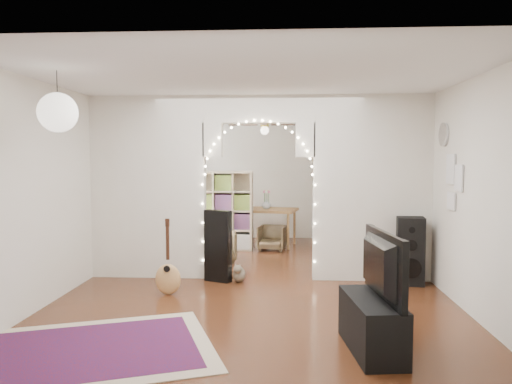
# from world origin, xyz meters

# --- Properties ---
(floor) EXTENTS (7.50, 7.50, 0.00)m
(floor) POSITION_xyz_m (0.00, 0.00, 0.00)
(floor) COLOR black
(floor) RESTS_ON ground
(ceiling) EXTENTS (5.00, 7.50, 0.02)m
(ceiling) POSITION_xyz_m (0.00, 0.00, 2.70)
(ceiling) COLOR white
(ceiling) RESTS_ON wall_back
(wall_back) EXTENTS (5.00, 0.02, 2.70)m
(wall_back) POSITION_xyz_m (0.00, 3.75, 1.35)
(wall_back) COLOR silver
(wall_back) RESTS_ON floor
(wall_front) EXTENTS (5.00, 0.02, 2.70)m
(wall_front) POSITION_xyz_m (0.00, -3.75, 1.35)
(wall_front) COLOR silver
(wall_front) RESTS_ON floor
(wall_left) EXTENTS (0.02, 7.50, 2.70)m
(wall_left) POSITION_xyz_m (-2.50, 0.00, 1.35)
(wall_left) COLOR silver
(wall_left) RESTS_ON floor
(wall_right) EXTENTS (0.02, 7.50, 2.70)m
(wall_right) POSITION_xyz_m (2.50, 0.00, 1.35)
(wall_right) COLOR silver
(wall_right) RESTS_ON floor
(divider_wall) EXTENTS (5.00, 0.20, 2.70)m
(divider_wall) POSITION_xyz_m (0.00, 0.00, 1.42)
(divider_wall) COLOR silver
(divider_wall) RESTS_ON floor
(fairy_lights) EXTENTS (1.64, 0.04, 1.60)m
(fairy_lights) POSITION_xyz_m (0.00, -0.13, 1.55)
(fairy_lights) COLOR #FFEABF
(fairy_lights) RESTS_ON divider_wall
(window) EXTENTS (0.04, 1.20, 1.40)m
(window) POSITION_xyz_m (-2.47, 1.80, 1.50)
(window) COLOR white
(window) RESTS_ON wall_left
(wall_clock) EXTENTS (0.03, 0.31, 0.31)m
(wall_clock) POSITION_xyz_m (2.48, -0.60, 2.10)
(wall_clock) COLOR white
(wall_clock) RESTS_ON wall_right
(picture_frames) EXTENTS (0.02, 0.50, 0.70)m
(picture_frames) POSITION_xyz_m (2.48, -1.00, 1.50)
(picture_frames) COLOR white
(picture_frames) RESTS_ON wall_right
(paper_lantern) EXTENTS (0.40, 0.40, 0.40)m
(paper_lantern) POSITION_xyz_m (-1.90, -2.40, 2.25)
(paper_lantern) COLOR white
(paper_lantern) RESTS_ON ceiling
(ceiling_fan) EXTENTS (1.10, 1.10, 0.30)m
(ceiling_fan) POSITION_xyz_m (0.00, 2.00, 2.40)
(ceiling_fan) COLOR gold
(ceiling_fan) RESTS_ON ceiling
(area_rug) EXTENTS (2.75, 2.41, 0.02)m
(area_rug) POSITION_xyz_m (-1.44, -2.92, 0.01)
(area_rug) COLOR maroon
(area_rug) RESTS_ON floor
(guitar_case) EXTENTS (0.42, 0.28, 1.04)m
(guitar_case) POSITION_xyz_m (-0.58, -0.25, 0.52)
(guitar_case) COLOR black
(guitar_case) RESTS_ON floor
(acoustic_guitar) EXTENTS (0.36, 0.19, 0.85)m
(acoustic_guitar) POSITION_xyz_m (-1.14, -0.99, 0.37)
(acoustic_guitar) COLOR #C1834D
(acoustic_guitar) RESTS_ON floor
(tabby_cat) EXTENTS (0.21, 0.44, 0.29)m
(tabby_cat) POSITION_xyz_m (-0.27, -0.27, 0.12)
(tabby_cat) COLOR brown
(tabby_cat) RESTS_ON floor
(floor_speaker) EXTENTS (0.41, 0.37, 0.96)m
(floor_speaker) POSITION_xyz_m (2.16, -0.25, 0.48)
(floor_speaker) COLOR black
(floor_speaker) RESTS_ON floor
(media_console) EXTENTS (0.52, 1.04, 0.50)m
(media_console) POSITION_xyz_m (1.20, -2.76, 0.25)
(media_console) COLOR black
(media_console) RESTS_ON floor
(tv) EXTENTS (0.27, 1.08, 0.62)m
(tv) POSITION_xyz_m (1.20, -2.76, 0.81)
(tv) COLOR black
(tv) RESTS_ON media_console
(bookcase) EXTENTS (1.51, 0.43, 1.53)m
(bookcase) POSITION_xyz_m (-0.99, 2.24, 0.77)
(bookcase) COLOR #C7AF90
(bookcase) RESTS_ON floor
(dining_table) EXTENTS (1.34, 1.03, 0.76)m
(dining_table) POSITION_xyz_m (0.00, 2.74, 0.68)
(dining_table) COLOR brown
(dining_table) RESTS_ON floor
(flower_vase) EXTENTS (0.22, 0.22, 0.19)m
(flower_vase) POSITION_xyz_m (0.00, 2.74, 0.85)
(flower_vase) COLOR white
(flower_vase) RESTS_ON dining_table
(dining_chair_left) EXTENTS (0.71, 0.72, 0.54)m
(dining_chair_left) POSITION_xyz_m (-0.76, 1.12, 0.27)
(dining_chair_left) COLOR #493924
(dining_chair_left) RESTS_ON floor
(dining_chair_right) EXTENTS (0.59, 0.60, 0.48)m
(dining_chair_right) POSITION_xyz_m (0.14, 2.25, 0.24)
(dining_chair_right) COLOR #493924
(dining_chair_right) RESTS_ON floor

